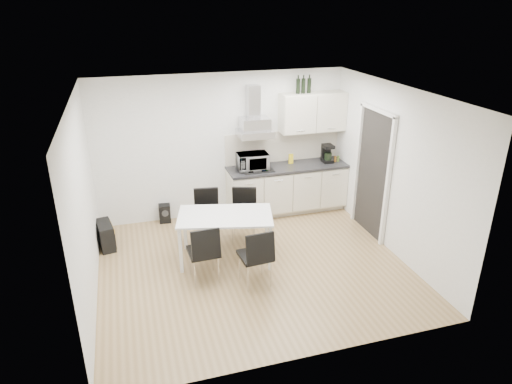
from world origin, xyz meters
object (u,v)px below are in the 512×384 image
chair_far_right (244,216)px  chair_near_left (203,252)px  kitchenette (288,169)px  guitar_amp (106,235)px  chair_far_left (207,217)px  floor_speaker (165,213)px  dining_table (225,220)px  chair_near_right (255,256)px

chair_far_right → chair_near_left: size_ratio=1.00×
kitchenette → guitar_amp: 3.40m
chair_far_left → floor_speaker: 1.13m
kitchenette → dining_table: size_ratio=1.63×
dining_table → chair_far_right: 0.70m
chair_near_left → chair_near_right: size_ratio=1.00×
chair_far_right → floor_speaker: 1.61m
kitchenette → chair_far_left: (-1.68, -0.75, -0.39)m
kitchenette → chair_near_left: bearing=-136.4°
chair_far_right → guitar_amp: size_ratio=1.63×
kitchenette → chair_far_left: 1.88m
kitchenette → chair_far_right: bearing=-141.1°
chair_far_right → chair_far_left: bearing=5.8°
dining_table → chair_far_left: bearing=117.0°
kitchenette → guitar_amp: (-3.31, -0.49, -0.62)m
floor_speaker → dining_table: bearing=-58.0°
chair_near_right → floor_speaker: size_ratio=2.64×
kitchenette → dining_table: bearing=-137.4°
chair_far_left → chair_near_left: bearing=84.1°
chair_near_left → chair_near_right: (0.67, -0.31, 0.00)m
dining_table → chair_far_right: size_ratio=1.76×
chair_far_right → dining_table: bearing=69.8°
chair_near_right → chair_far_left: bearing=101.0°
chair_near_left → chair_far_right: bearing=46.3°
chair_far_left → guitar_amp: chair_far_left is taller
chair_far_left → floor_speaker: size_ratio=2.64×
dining_table → chair_near_left: (-0.43, -0.46, -0.23)m
kitchenette → chair_near_left: kitchenette is taller
chair_far_right → chair_near_left: (-0.85, -0.97, 0.00)m
dining_table → chair_near_right: (0.24, -0.77, -0.23)m
chair_far_left → guitar_amp: size_ratio=1.63×
kitchenette → floor_speaker: bearing=175.9°
chair_far_left → guitar_amp: (-1.63, 0.26, -0.23)m
chair_near_right → floor_speaker: 2.56m
chair_far_right → guitar_amp: 2.25m
chair_far_left → chair_far_right: (0.58, -0.14, 0.00)m
chair_near_right → dining_table: bearing=102.7°
kitchenette → chair_far_right: 1.47m
guitar_amp → floor_speaker: (1.01, 0.66, -0.05)m
chair_far_right → chair_near_left: 1.29m
floor_speaker → chair_near_left: bearing=-74.6°
kitchenette → guitar_amp: bearing=-171.5°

